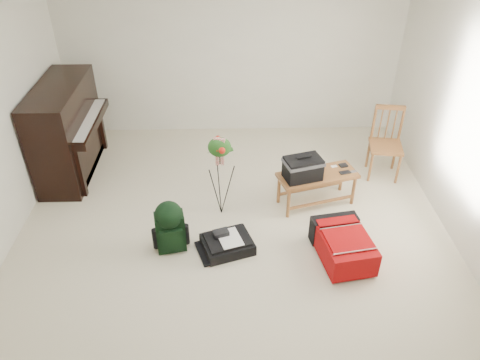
{
  "coord_description": "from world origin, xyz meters",
  "views": [
    {
      "loc": [
        -0.03,
        -3.92,
        3.61
      ],
      "look_at": [
        0.08,
        0.35,
        0.65
      ],
      "focal_mm": 35.0,
      "sensor_mm": 36.0,
      "label": 1
    }
  ],
  "objects_px": {
    "red_suitcase": "(342,242)",
    "flower_stand": "(220,177)",
    "green_backpack": "(170,224)",
    "black_duffel": "(227,243)",
    "bench": "(306,168)",
    "piano": "(68,132)",
    "dining_chair": "(385,144)"
  },
  "relations": [
    {
      "from": "piano",
      "to": "flower_stand",
      "type": "xyz_separation_m",
      "value": [
        2.04,
        -1.01,
        -0.07
      ]
    },
    {
      "from": "flower_stand",
      "to": "bench",
      "type": "bearing_deg",
      "value": 24.8
    },
    {
      "from": "bench",
      "to": "black_duffel",
      "type": "xyz_separation_m",
      "value": [
        -0.96,
        -0.81,
        -0.45
      ]
    },
    {
      "from": "flower_stand",
      "to": "red_suitcase",
      "type": "bearing_deg",
      "value": -13.74
    },
    {
      "from": "piano",
      "to": "green_backpack",
      "type": "relative_size",
      "value": 2.41
    },
    {
      "from": "red_suitcase",
      "to": "flower_stand",
      "type": "xyz_separation_m",
      "value": [
        -1.32,
        0.76,
        0.36
      ]
    },
    {
      "from": "piano",
      "to": "green_backpack",
      "type": "distance_m",
      "value": 2.23
    },
    {
      "from": "black_duffel",
      "to": "flower_stand",
      "type": "distance_m",
      "value": 0.79
    },
    {
      "from": "black_duffel",
      "to": "flower_stand",
      "type": "xyz_separation_m",
      "value": [
        -0.07,
        0.65,
        0.45
      ]
    },
    {
      "from": "piano",
      "to": "dining_chair",
      "type": "distance_m",
      "value": 4.23
    },
    {
      "from": "black_duffel",
      "to": "green_backpack",
      "type": "xyz_separation_m",
      "value": [
        -0.62,
        0.03,
        0.26
      ]
    },
    {
      "from": "bench",
      "to": "flower_stand",
      "type": "distance_m",
      "value": 1.04
    },
    {
      "from": "dining_chair",
      "to": "green_backpack",
      "type": "bearing_deg",
      "value": -142.85
    },
    {
      "from": "bench",
      "to": "green_backpack",
      "type": "height_order",
      "value": "bench"
    },
    {
      "from": "piano",
      "to": "red_suitcase",
      "type": "distance_m",
      "value": 3.82
    },
    {
      "from": "red_suitcase",
      "to": "black_duffel",
      "type": "height_order",
      "value": "red_suitcase"
    },
    {
      "from": "black_duffel",
      "to": "green_backpack",
      "type": "height_order",
      "value": "green_backpack"
    },
    {
      "from": "red_suitcase",
      "to": "flower_stand",
      "type": "distance_m",
      "value": 1.56
    },
    {
      "from": "red_suitcase",
      "to": "green_backpack",
      "type": "bearing_deg",
      "value": 165.99
    },
    {
      "from": "dining_chair",
      "to": "red_suitcase",
      "type": "distance_m",
      "value": 1.82
    },
    {
      "from": "piano",
      "to": "green_backpack",
      "type": "height_order",
      "value": "piano"
    },
    {
      "from": "flower_stand",
      "to": "piano",
      "type": "bearing_deg",
      "value": 169.71
    },
    {
      "from": "dining_chair",
      "to": "flower_stand",
      "type": "bearing_deg",
      "value": -150.14
    },
    {
      "from": "piano",
      "to": "black_duffel",
      "type": "height_order",
      "value": "piano"
    },
    {
      "from": "dining_chair",
      "to": "black_duffel",
      "type": "xyz_separation_m",
      "value": [
        -2.11,
        -1.47,
        -0.39
      ]
    },
    {
      "from": "bench",
      "to": "black_duffel",
      "type": "distance_m",
      "value": 1.33
    },
    {
      "from": "black_duffel",
      "to": "green_backpack",
      "type": "relative_size",
      "value": 1.03
    },
    {
      "from": "black_duffel",
      "to": "bench",
      "type": "bearing_deg",
      "value": 21.51
    },
    {
      "from": "piano",
      "to": "green_backpack",
      "type": "bearing_deg",
      "value": -47.56
    },
    {
      "from": "piano",
      "to": "black_duffel",
      "type": "xyz_separation_m",
      "value": [
        2.11,
        -1.66,
        -0.52
      ]
    },
    {
      "from": "bench",
      "to": "flower_stand",
      "type": "height_order",
      "value": "flower_stand"
    },
    {
      "from": "dining_chair",
      "to": "flower_stand",
      "type": "relative_size",
      "value": 0.89
    }
  ]
}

